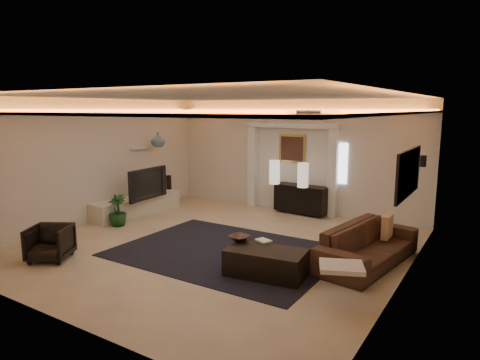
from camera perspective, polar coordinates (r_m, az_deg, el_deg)
The scene contains 33 objects.
floor at distance 8.47m, azimuth -3.35°, elevation -8.82°, with size 7.00×7.00×0.00m, color #D3B789.
ceiling at distance 8.04m, azimuth -3.56°, elevation 11.18°, with size 7.00×7.00×0.00m, color white.
wall_back at distance 11.14m, azimuth 7.12°, elevation 3.23°, with size 7.00×7.00×0.00m, color beige.
wall_front at distance 5.72m, azimuth -24.38°, elevation -3.69°, with size 7.00×7.00×0.00m, color beige.
wall_left at distance 10.55m, azimuth -19.11°, elevation 2.41°, with size 7.00×7.00×0.00m, color beige.
wall_right at distance 6.75m, azimuth 21.50°, elevation -1.57°, with size 7.00×7.00×0.00m, color beige.
cove_soffit at distance 8.04m, azimuth -3.53°, elevation 9.19°, with size 7.00×7.00×0.04m, color silver.
daylight_slit at distance 10.63m, azimuth 13.66°, elevation 2.18°, with size 0.25×0.03×1.00m, color white.
area_rug at distance 8.10m, azimuth -1.85°, elevation -9.65°, with size 4.00×3.00×0.01m, color black.
pilaster_left at distance 11.63m, azimuth 1.73°, elevation 1.83°, with size 0.22×0.20×2.20m, color silver.
pilaster_right at distance 10.66m, azimuth 12.45°, elevation 0.89°, with size 0.22×0.20×2.20m, color silver.
alcove_header at distance 10.99m, azimuth 6.98°, elevation 7.33°, with size 2.52×0.20×0.12m, color silver.
painting_frame at distance 11.09m, azimuth 7.07°, elevation 4.24°, with size 0.74×0.04×0.74m, color tan.
painting_canvas at distance 11.07m, azimuth 7.02°, elevation 4.23°, with size 0.62×0.02×0.62m, color #4C2D1E.
art_panel_frame at distance 7.00m, azimuth 21.85°, elevation 0.88°, with size 0.04×1.64×0.74m, color black.
art_panel_gold at distance 7.01m, azimuth 21.65°, elevation 0.90°, with size 0.02×1.50×0.62m, color tan.
wall_sconce at distance 8.88m, azimuth 23.54°, elevation 2.36°, with size 0.12×0.12×0.22m, color black.
wall_niche at distance 11.40m, azimuth -13.49°, elevation 4.20°, with size 0.10×0.55×0.04m, color silver.
console at distance 10.92m, azimuth 8.28°, elevation -2.51°, with size 1.39×0.43×0.69m, color black.
lamp_left at distance 10.95m, azimuth 4.70°, elevation 1.26°, with size 0.27×0.27×0.61m, color beige.
lamp_right at distance 10.55m, azimuth 8.52°, elevation 0.87°, with size 0.27×0.27×0.61m, color beige.
media_ledge at distance 11.10m, azimuth -13.84°, elevation -3.41°, with size 0.62×2.49×0.47m, color beige.
tv at distance 10.75m, azimuth -12.88°, elevation -0.48°, with size 0.18×1.34×0.77m, color black.
figurine at distance 11.90m, azimuth -9.61°, elevation -0.36°, with size 0.14×0.14×0.39m, color black.
ginger_jar at distance 11.40m, azimuth -11.06°, elevation 5.36°, with size 0.37×0.37×0.39m, color #36465A.
plant at distance 10.12m, azimuth -16.23°, elevation -3.98°, with size 0.41×0.41×0.73m, color #143B17.
sofa at distance 7.73m, azimuth 16.97°, elevation -8.40°, with size 0.92×2.35×0.69m, color #51382A.
throw_blanket at distance 6.03m, azimuth 13.58°, elevation -11.35°, with size 0.59×0.48×0.06m, color beige.
throw_pillow at distance 8.23m, azimuth 19.30°, elevation -5.93°, with size 0.13×0.43×0.43m, color tan.
coffee_table at distance 6.96m, azimuth 3.54°, elevation -11.22°, with size 1.26×0.69×0.47m, color black.
bowl at distance 7.33m, azimuth -0.11°, elevation -8.06°, with size 0.34×0.34×0.08m, color #412A22.
magazine at distance 7.28m, azimuth 3.21°, elevation -8.43°, with size 0.26×0.19×0.03m, color beige.
armchair at distance 8.33m, azimuth -24.33°, elevation -7.76°, with size 0.67×0.69×0.63m, color black.
Camera 1 is at (4.69, -6.52, 2.69)m, focal length 31.53 mm.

